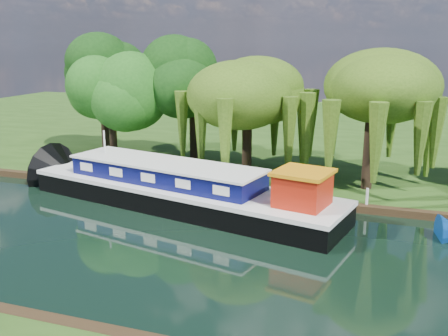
% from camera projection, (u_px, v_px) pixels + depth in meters
% --- Properties ---
extents(ground, '(120.00, 120.00, 0.00)m').
position_uv_depth(ground, '(289.00, 262.00, 23.11)').
color(ground, black).
extents(far_bank, '(120.00, 52.00, 0.45)m').
position_uv_depth(far_bank, '(351.00, 133.00, 54.29)').
color(far_bank, '#204011').
rests_on(far_bank, ground).
extents(dutch_barge, '(21.19, 9.04, 4.36)m').
position_uv_depth(dutch_barge, '(183.00, 190.00, 30.54)').
color(dutch_barge, black).
rests_on(dutch_barge, ground).
extents(red_dinghy, '(3.42, 2.77, 0.62)m').
position_uv_depth(red_dinghy, '(199.00, 203.00, 31.44)').
color(red_dinghy, '#A01B0B').
rests_on(red_dinghy, ground).
extents(willow_left, '(6.65, 6.65, 7.96)m').
position_uv_depth(willow_left, '(247.00, 95.00, 34.86)').
color(willow_left, black).
rests_on(willow_left, far_bank).
extents(willow_right, '(6.72, 6.72, 8.19)m').
position_uv_depth(willow_right, '(372.00, 98.00, 31.64)').
color(willow_right, black).
rests_on(willow_right, far_bank).
extents(tree_far_left, '(5.22, 5.22, 8.41)m').
position_uv_depth(tree_far_left, '(111.00, 91.00, 38.22)').
color(tree_far_left, black).
rests_on(tree_far_left, far_bank).
extents(tree_far_back, '(5.45, 5.45, 9.17)m').
position_uv_depth(tree_far_back, '(102.00, 79.00, 41.66)').
color(tree_far_back, black).
rests_on(tree_far_back, far_bank).
extents(tree_far_mid, '(5.56, 5.56, 9.09)m').
position_uv_depth(tree_far_mid, '(193.00, 83.00, 39.07)').
color(tree_far_mid, black).
rests_on(tree_far_mid, far_bank).
extents(lamppost, '(0.36, 0.36, 2.56)m').
position_uv_depth(lamppost, '(330.00, 162.00, 32.01)').
color(lamppost, silver).
rests_on(lamppost, far_bank).
extents(mooring_posts, '(19.16, 0.16, 1.00)m').
position_uv_depth(mooring_posts, '(308.00, 191.00, 30.75)').
color(mooring_posts, silver).
rests_on(mooring_posts, far_bank).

